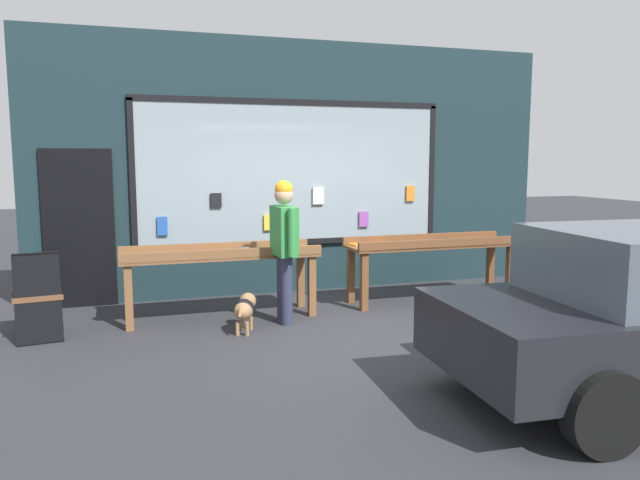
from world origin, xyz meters
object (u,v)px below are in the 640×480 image
display_table_right (432,249)px  sandwich_board_sign (37,296)px  person_browsing (284,240)px  small_dog (245,308)px  display_table_left (220,260)px

display_table_right → sandwich_board_sign: sandwich_board_sign is taller
person_browsing → sandwich_board_sign: 2.81m
person_browsing → small_dog: 0.94m
display_table_left → small_dog: bearing=-78.1°
display_table_right → small_dog: 2.91m
display_table_right → person_browsing: size_ratio=1.40×
person_browsing → small_dog: size_ratio=2.87×
person_browsing → sandwich_board_sign: (-2.75, 0.27, -0.54)m
display_table_left → small_dog: display_table_left is taller
display_table_left → display_table_right: bearing=0.0°
small_dog → sandwich_board_sign: 2.28m
small_dog → sandwich_board_sign: bearing=99.4°
small_dog → person_browsing: bearing=-45.6°
display_table_left → small_dog: size_ratio=4.02×
display_table_left → person_browsing: size_ratio=1.40×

